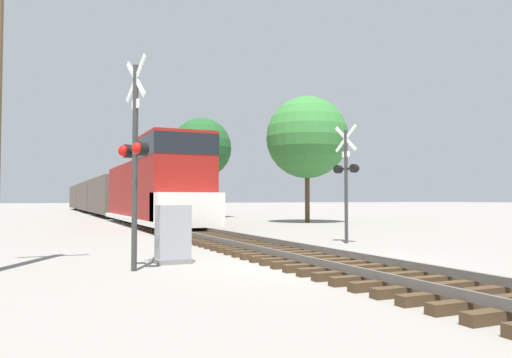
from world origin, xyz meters
TOP-DOWN VIEW (x-y plane):
  - ground_plane at (0.00, 0.00)m, footprint 400.00×400.00m
  - rail_track_bed at (0.00, -0.00)m, footprint 2.60×160.00m
  - freight_train at (0.00, 39.74)m, footprint 3.01×62.05m
  - crossing_signal_near at (-4.15, 0.63)m, footprint 0.53×1.01m
  - crossing_signal_far at (3.87, 4.45)m, footprint 0.57×1.01m
  - relay_cabinet at (-3.04, 1.58)m, footprint 0.83×0.66m
  - tree_far_right at (10.19, 18.32)m, footprint 5.41×5.41m
  - tree_mid_background at (6.53, 29.73)m, footprint 5.04×5.04m

SIDE VIEW (x-z plane):
  - ground_plane at x=0.00m, z-range 0.00..0.00m
  - rail_track_bed at x=0.00m, z-range -0.02..0.29m
  - relay_cabinet at x=-3.04m, z-range -0.01..1.38m
  - freight_train at x=0.00m, z-range -0.44..4.20m
  - crossing_signal_far at x=3.87m, z-range 0.35..4.48m
  - crossing_signal_near at x=-4.15m, z-range 0.23..4.84m
  - tree_far_right at x=10.19m, z-range 1.44..9.76m
  - tree_mid_background at x=6.53m, z-range 1.64..10.00m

